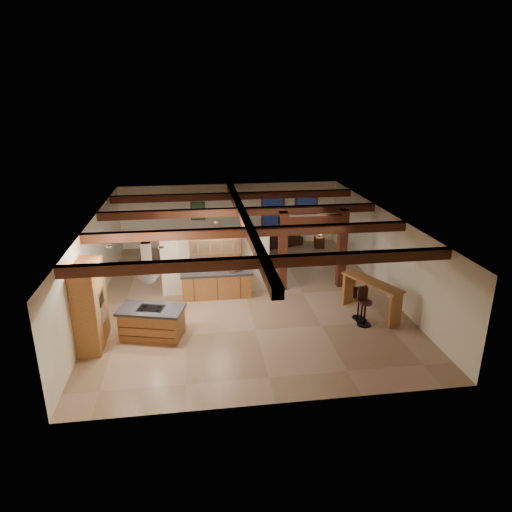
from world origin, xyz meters
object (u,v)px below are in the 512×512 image
at_px(kitchen_island, 152,322).
at_px(sofa, 281,240).
at_px(dining_table, 238,258).
at_px(bar_counter, 371,292).

xyz_separation_m(kitchen_island, sofa, (5.39, 7.93, -0.18)).
distance_m(dining_table, sofa, 3.18).
distance_m(kitchen_island, sofa, 9.58).
bearing_deg(sofa, bar_counter, 82.61).
bearing_deg(sofa, dining_table, 25.79).
distance_m(dining_table, bar_counter, 6.44).
bearing_deg(bar_counter, dining_table, 125.70).
xyz_separation_m(sofa, bar_counter, (1.47, -7.43, 0.50)).
bearing_deg(dining_table, kitchen_island, -121.51).
height_order(kitchen_island, dining_table, kitchen_island).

